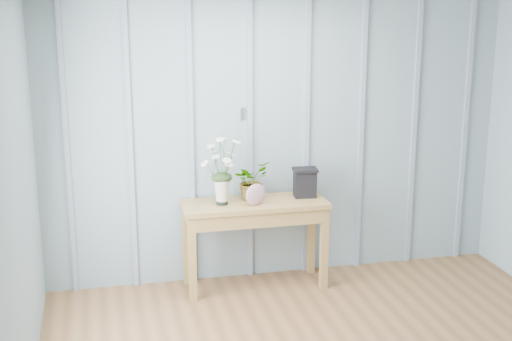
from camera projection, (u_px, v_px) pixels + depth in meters
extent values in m
cube|color=#879EA8|center=(278.00, 135.00, 6.08)|extent=(4.00, 0.01, 2.50)
cube|color=silver|center=(242.00, 114.00, 5.95)|extent=(0.03, 0.01, 0.10)
cube|color=#8392A8|center=(67.00, 145.00, 5.69)|extent=(0.04, 0.03, 2.50)
cube|color=#8392A8|center=(130.00, 143.00, 5.80)|extent=(0.04, 0.03, 2.50)
cube|color=#8392A8|center=(191.00, 140.00, 5.91)|extent=(0.04, 0.03, 2.50)
cube|color=#8392A8|center=(250.00, 137.00, 6.02)|extent=(0.04, 0.03, 2.50)
cube|color=#8392A8|center=(307.00, 134.00, 6.12)|extent=(0.04, 0.03, 2.50)
cube|color=#8392A8|center=(361.00, 132.00, 6.23)|extent=(0.04, 0.03, 2.50)
cube|color=#8392A8|center=(414.00, 129.00, 6.34)|extent=(0.04, 0.03, 2.50)
cube|color=#8392A8|center=(465.00, 127.00, 6.45)|extent=(0.04, 0.03, 2.50)
cube|color=olive|center=(255.00, 204.00, 5.92)|extent=(1.20, 0.45, 0.04)
cube|color=olive|center=(255.00, 213.00, 5.94)|extent=(1.13, 0.42, 0.12)
cube|color=olive|center=(192.00, 260.00, 5.72)|extent=(0.06, 0.06, 0.71)
cube|color=olive|center=(324.00, 249.00, 5.96)|extent=(0.06, 0.06, 0.71)
cube|color=olive|center=(186.00, 244.00, 6.06)|extent=(0.06, 0.06, 0.71)
cube|color=olive|center=(311.00, 234.00, 6.30)|extent=(0.06, 0.06, 0.71)
cylinder|color=black|center=(222.00, 201.00, 5.83)|extent=(0.09, 0.09, 0.06)
cone|color=beige|center=(222.00, 190.00, 5.81)|extent=(0.16, 0.16, 0.22)
ellipsoid|color=#1E3416|center=(222.00, 178.00, 5.78)|extent=(0.17, 0.14, 0.09)
imported|color=#1E3416|center=(251.00, 181.00, 5.94)|extent=(0.39, 0.38, 0.32)
ellipsoid|color=#854167|center=(256.00, 195.00, 5.79)|extent=(0.19, 0.10, 0.18)
cube|color=black|center=(305.00, 184.00, 6.02)|extent=(0.19, 0.15, 0.23)
cube|color=black|center=(305.00, 170.00, 5.99)|extent=(0.22, 0.18, 0.02)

